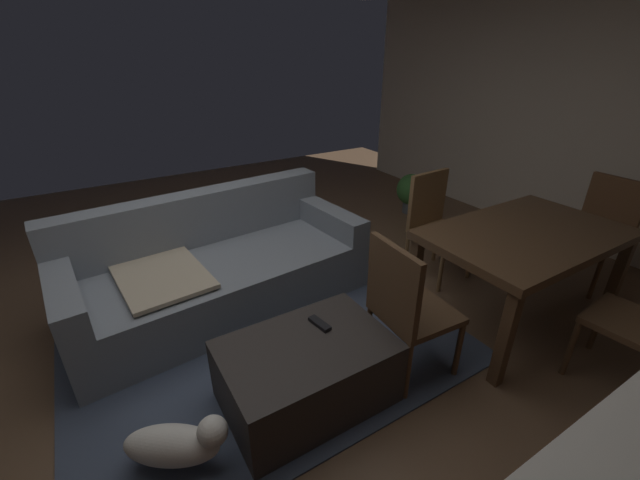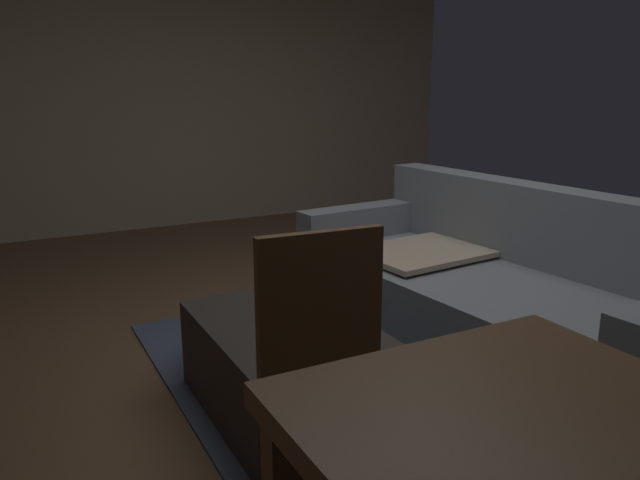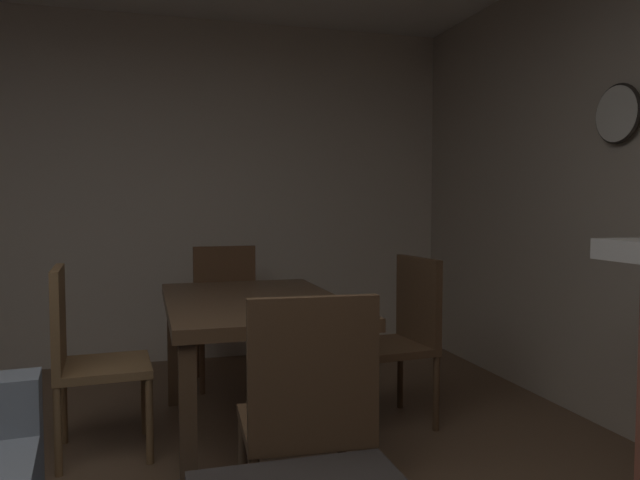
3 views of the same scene
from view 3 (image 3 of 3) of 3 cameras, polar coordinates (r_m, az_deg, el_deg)
The scene contains 7 objects.
wall_right_window_side at distance 4.93m, azimuth -19.38°, elevation 4.37°, with size 0.12×5.92×2.66m, color beige.
dining_table at distance 3.22m, azimuth -6.20°, elevation -6.93°, with size 1.44×0.89×0.74m.
dining_chair_south at distance 3.50m, azimuth 7.61°, elevation -8.32°, with size 0.48×0.48×0.93m.
dining_chair_north at distance 3.21m, azimuth -21.28°, elevation -9.58°, with size 0.46×0.46×0.93m.
dining_chair_east at distance 4.33m, azimuth -8.72°, elevation -6.05°, with size 0.44×0.44×0.93m.
dining_chair_west at distance 2.20m, azimuth -1.18°, elevation -15.40°, with size 0.47×0.47×0.93m.
wall_clock at distance 3.60m, azimuth 26.12°, elevation 10.56°, with size 0.32×0.03×0.32m.
Camera 3 is at (-1.21, -0.28, 1.24)m, focal length 34.18 mm.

